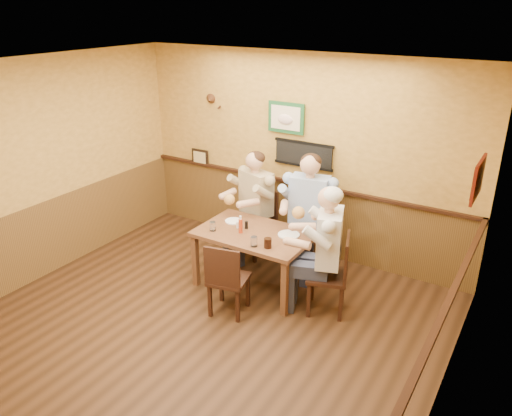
# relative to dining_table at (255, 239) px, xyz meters

# --- Properties ---
(room) EXTENTS (5.02, 5.03, 2.81)m
(room) POSITION_rel_dining_table_xyz_m (0.10, -1.09, 1.03)
(room) COLOR black
(room) RESTS_ON ground
(dining_table) EXTENTS (1.40, 0.90, 0.75)m
(dining_table) POSITION_rel_dining_table_xyz_m (0.00, 0.00, 0.00)
(dining_table) COLOR brown
(dining_table) RESTS_ON ground
(chair_back_left) EXTENTS (0.56, 0.56, 0.96)m
(chair_back_left) POSITION_rel_dining_table_xyz_m (-0.43, 0.74, -0.18)
(chair_back_left) COLOR #321A10
(chair_back_left) RESTS_ON ground
(chair_back_right) EXTENTS (0.55, 0.55, 1.02)m
(chair_back_right) POSITION_rel_dining_table_xyz_m (0.38, 0.74, -0.15)
(chair_back_right) COLOR #321A10
(chair_back_right) RESTS_ON ground
(chair_right_end) EXTENTS (0.57, 0.57, 0.97)m
(chair_right_end) POSITION_rel_dining_table_xyz_m (1.01, -0.05, -0.17)
(chair_right_end) COLOR #321A10
(chair_right_end) RESTS_ON ground
(chair_near_side) EXTENTS (0.50, 0.50, 0.91)m
(chair_near_side) POSITION_rel_dining_table_xyz_m (0.06, -0.66, -0.20)
(chair_near_side) COLOR #321A10
(chair_near_side) RESTS_ON ground
(diner_tan_shirt) EXTENTS (0.80, 0.80, 1.37)m
(diner_tan_shirt) POSITION_rel_dining_table_xyz_m (-0.43, 0.74, 0.03)
(diner_tan_shirt) COLOR tan
(diner_tan_shirt) RESTS_ON ground
(diner_blue_polo) EXTENTS (0.78, 0.78, 1.46)m
(diner_blue_polo) POSITION_rel_dining_table_xyz_m (0.38, 0.74, 0.07)
(diner_blue_polo) COLOR #90AAD8
(diner_blue_polo) RESTS_ON ground
(diner_white_elder) EXTENTS (0.81, 0.81, 1.39)m
(diner_white_elder) POSITION_rel_dining_table_xyz_m (1.01, -0.05, 0.04)
(diner_white_elder) COLOR silver
(diner_white_elder) RESTS_ON ground
(water_glass_left) EXTENTS (0.10, 0.10, 0.12)m
(water_glass_left) POSITION_rel_dining_table_xyz_m (-0.47, -0.23, 0.15)
(water_glass_left) COLOR white
(water_glass_left) RESTS_ON dining_table
(water_glass_mid) EXTENTS (0.10, 0.10, 0.12)m
(water_glass_mid) POSITION_rel_dining_table_xyz_m (0.19, -0.33, 0.15)
(water_glass_mid) COLOR silver
(water_glass_mid) RESTS_ON dining_table
(cola_tumbler) EXTENTS (0.10, 0.10, 0.12)m
(cola_tumbler) POSITION_rel_dining_table_xyz_m (0.35, -0.28, 0.15)
(cola_tumbler) COLOR black
(cola_tumbler) RESTS_ON dining_table
(hot_sauce_bottle) EXTENTS (0.06, 0.06, 0.20)m
(hot_sauce_bottle) POSITION_rel_dining_table_xyz_m (-0.14, -0.10, 0.19)
(hot_sauce_bottle) COLOR #B03512
(hot_sauce_bottle) RESTS_ON dining_table
(salt_shaker) EXTENTS (0.04, 0.04, 0.08)m
(salt_shaker) POSITION_rel_dining_table_xyz_m (-0.25, -0.01, 0.13)
(salt_shaker) COLOR silver
(salt_shaker) RESTS_ON dining_table
(pepper_shaker) EXTENTS (0.05, 0.05, 0.10)m
(pepper_shaker) POSITION_rel_dining_table_xyz_m (-0.14, 0.03, 0.14)
(pepper_shaker) COLOR black
(pepper_shaker) RESTS_ON dining_table
(plate_far_left) EXTENTS (0.27, 0.27, 0.01)m
(plate_far_left) POSITION_rel_dining_table_xyz_m (-0.40, 0.13, 0.10)
(plate_far_left) COLOR white
(plate_far_left) RESTS_ON dining_table
(plate_far_right) EXTENTS (0.29, 0.29, 0.02)m
(plate_far_right) POSITION_rel_dining_table_xyz_m (0.40, 0.13, 0.10)
(plate_far_right) COLOR silver
(plate_far_right) RESTS_ON dining_table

